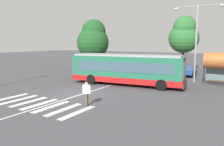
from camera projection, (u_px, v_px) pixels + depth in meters
The scene contains 14 objects.
ground_plane at pixel (77, 95), 17.53m from camera, with size 160.00×160.00×0.00m, color #47474C.
city_transit_bus at pixel (126, 69), 21.51m from camera, with size 11.58×4.03×3.06m.
pedestrian_crossing_street at pixel (87, 92), 14.33m from camera, with size 0.56×0.35×1.72m.
parked_car_black at pixel (101, 65), 34.45m from camera, with size 1.95×4.54×1.35m.
parked_car_charcoal at pixel (116, 65), 33.37m from camera, with size 1.91×4.52×1.35m.
parked_car_white at pixel (131, 67), 31.53m from camera, with size 2.17×4.63×1.35m.
parked_car_champagne at pixel (149, 67), 30.47m from camera, with size 2.15×4.62×1.35m.
parked_car_red at pixel (167, 68), 29.14m from camera, with size 1.99×4.56×1.35m.
parked_car_blue at pixel (187, 70), 27.72m from camera, with size 2.15×4.62×1.35m.
twin_arm_street_lamp at pixel (196, 34), 22.52m from camera, with size 5.16×0.32×8.10m.
background_tree_left at pixel (93, 39), 34.83m from camera, with size 5.15×5.15×7.96m.
background_tree_right at pixel (184, 35), 31.47m from camera, with size 4.40×4.40×8.09m.
crosswalk_painted_stripes at pixel (40, 104), 14.84m from camera, with size 7.26×3.08×0.01m.
lane_center_line at pixel (94, 90), 19.10m from camera, with size 0.16×24.00×0.01m, color silver.
Camera 1 is at (11.46, -13.03, 4.19)m, focal length 34.51 mm.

